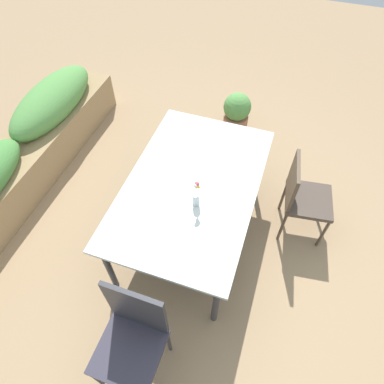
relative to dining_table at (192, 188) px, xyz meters
name	(u,v)px	position (x,y,z in m)	size (l,w,h in m)	color
ground_plane	(195,239)	(-0.10, -0.06, -0.67)	(12.00, 12.00, 0.00)	#9E7F5B
dining_table	(192,188)	(0.00, 0.00, 0.00)	(1.70, 1.07, 0.72)	silver
chair_near_right	(302,195)	(0.37, -0.92, -0.17)	(0.46, 0.46, 0.86)	#44382F
chair_end_left	(133,335)	(-1.21, 0.00, -0.12)	(0.43, 0.43, 0.99)	#33303D
flower_vase	(196,195)	(-0.18, -0.10, 0.17)	(0.06, 0.06, 0.27)	silver
planter_box	(23,153)	(0.10, 1.91, -0.31)	(2.97, 0.55, 0.76)	#9E7F56
potted_plant	(236,114)	(1.53, -0.04, -0.38)	(0.33, 0.33, 0.56)	#9E6047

